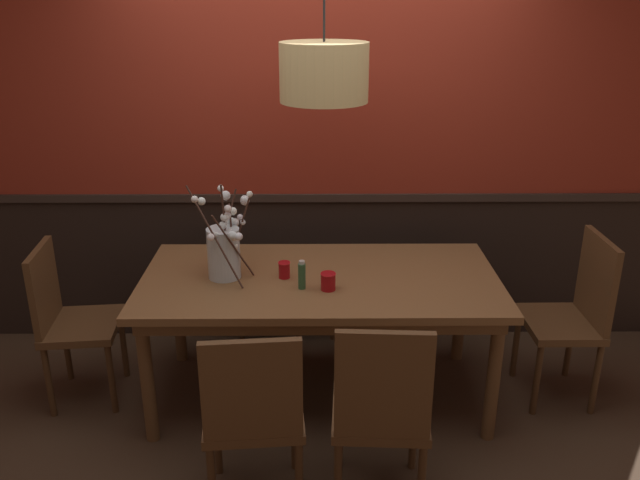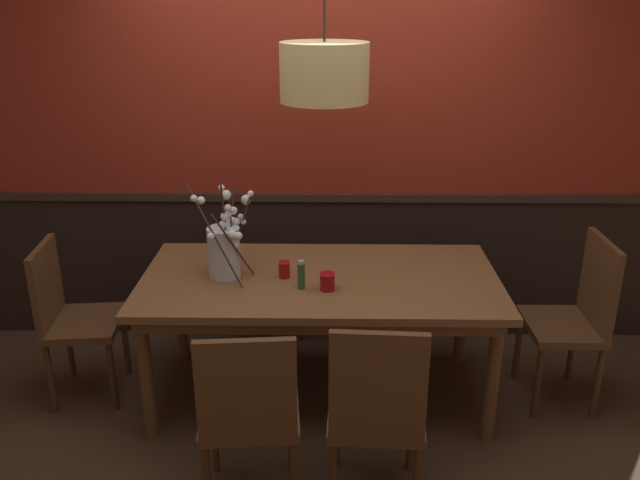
{
  "view_description": "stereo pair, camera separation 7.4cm",
  "coord_description": "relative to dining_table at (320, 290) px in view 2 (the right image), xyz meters",
  "views": [
    {
      "loc": [
        -0.02,
        -3.29,
        2.22
      ],
      "look_at": [
        0.0,
        0.0,
        0.97
      ],
      "focal_mm": 36.68,
      "sensor_mm": 36.0,
      "label": 1
    },
    {
      "loc": [
        0.05,
        -3.29,
        2.22
      ],
      "look_at": [
        0.0,
        0.0,
        0.97
      ],
      "focal_mm": 36.68,
      "sensor_mm": 36.0,
      "label": 2
    }
  ],
  "objects": [
    {
      "name": "condiment_bottle",
      "position": [
        -0.1,
        -0.15,
        0.16
      ],
      "size": [
        0.04,
        0.04,
        0.16
      ],
      "color": "#2D5633",
      "rests_on": "dining_table"
    },
    {
      "name": "chair_far_side_left",
      "position": [
        -0.31,
        0.9,
        -0.17
      ],
      "size": [
        0.48,
        0.46,
        0.89
      ],
      "color": "brown",
      "rests_on": "ground"
    },
    {
      "name": "pendant_lamp",
      "position": [
        0.02,
        0.06,
        1.17
      ],
      "size": [
        0.45,
        0.45,
        1.05
      ],
      "color": "tan"
    },
    {
      "name": "vase_with_blossoms",
      "position": [
        -0.51,
        0.01,
        0.24
      ],
      "size": [
        0.33,
        0.48,
        0.55
      ],
      "color": "silver",
      "rests_on": "dining_table"
    },
    {
      "name": "chair_head_west_end",
      "position": [
        -1.42,
        -0.0,
        -0.16
      ],
      "size": [
        0.44,
        0.47,
        0.93
      ],
      "color": "brown",
      "rests_on": "ground"
    },
    {
      "name": "candle_holder_nearer_center",
      "position": [
        0.04,
        -0.17,
        0.13
      ],
      "size": [
        0.08,
        0.08,
        0.09
      ],
      "color": "#9E0F14",
      "rests_on": "dining_table"
    },
    {
      "name": "dining_table",
      "position": [
        0.0,
        0.0,
        0.0
      ],
      "size": [
        1.96,
        0.99,
        0.76
      ],
      "color": "brown",
      "rests_on": "ground"
    },
    {
      "name": "back_wall",
      "position": [
        0.0,
        0.8,
        0.69
      ],
      "size": [
        5.04,
        0.14,
        2.75
      ],
      "color": "black",
      "rests_on": "ground"
    },
    {
      "name": "candle_holder_nearer_edge",
      "position": [
        -0.2,
        -0.01,
        0.13
      ],
      "size": [
        0.07,
        0.07,
        0.09
      ],
      "color": "#9E0F14",
      "rests_on": "dining_table"
    },
    {
      "name": "chair_head_east_end",
      "position": [
        1.44,
        -0.0,
        -0.13
      ],
      "size": [
        0.39,
        0.45,
        0.98
      ],
      "color": "brown",
      "rests_on": "ground"
    },
    {
      "name": "ground_plane",
      "position": [
        0.0,
        0.0,
        -0.68
      ],
      "size": [
        24.0,
        24.0,
        0.0
      ],
      "primitive_type": "plane",
      "color": "#422D1E"
    },
    {
      "name": "chair_near_side_right",
      "position": [
        0.26,
        -0.9,
        -0.14
      ],
      "size": [
        0.45,
        0.46,
        0.97
      ],
      "color": "brown",
      "rests_on": "ground"
    },
    {
      "name": "chair_far_side_right",
      "position": [
        0.28,
        0.89,
        -0.16
      ],
      "size": [
        0.45,
        0.4,
        0.93
      ],
      "color": "brown",
      "rests_on": "ground"
    },
    {
      "name": "chair_near_side_left",
      "position": [
        -0.29,
        -0.91,
        -0.15
      ],
      "size": [
        0.47,
        0.46,
        0.94
      ],
      "color": "brown",
      "rests_on": "ground"
    }
  ]
}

